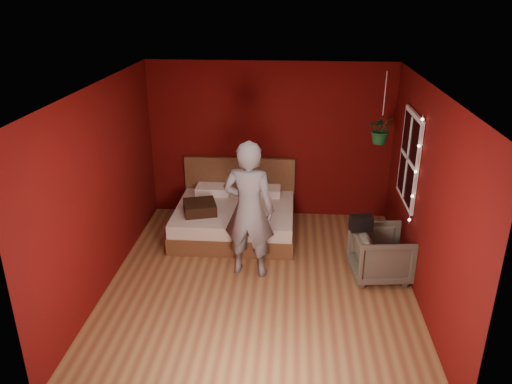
# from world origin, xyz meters

# --- Properties ---
(floor) EXTENTS (4.50, 4.50, 0.00)m
(floor) POSITION_xyz_m (0.00, 0.00, 0.00)
(floor) COLOR olive
(floor) RESTS_ON ground
(room_walls) EXTENTS (4.04, 4.54, 2.62)m
(room_walls) POSITION_xyz_m (0.00, 0.00, 1.68)
(room_walls) COLOR #570909
(room_walls) RESTS_ON ground
(window) EXTENTS (0.05, 0.97, 1.27)m
(window) POSITION_xyz_m (1.97, 0.90, 1.50)
(window) COLOR white
(window) RESTS_ON room_walls
(fairy_lights) EXTENTS (0.04, 0.04, 1.45)m
(fairy_lights) POSITION_xyz_m (1.94, 0.38, 1.50)
(fairy_lights) COLOR silver
(fairy_lights) RESTS_ON room_walls
(bed) EXTENTS (1.86, 1.58, 1.02)m
(bed) POSITION_xyz_m (-0.50, 1.50, 0.27)
(bed) COLOR brown
(bed) RESTS_ON ground
(person) EXTENTS (0.75, 0.55, 1.89)m
(person) POSITION_xyz_m (-0.17, 0.26, 0.95)
(person) COLOR slate
(person) RESTS_ON ground
(armchair) EXTENTS (0.84, 0.82, 0.69)m
(armchair) POSITION_xyz_m (1.60, 0.30, 0.34)
(armchair) COLOR #565344
(armchair) RESTS_ON ground
(handbag) EXTENTS (0.32, 0.21, 0.21)m
(handbag) POSITION_xyz_m (1.31, 0.30, 0.79)
(handbag) COLOR black
(handbag) RESTS_ON armchair
(throw_pillow) EXTENTS (0.59, 0.59, 0.17)m
(throw_pillow) POSITION_xyz_m (-1.00, 1.16, 0.55)
(throw_pillow) COLOR #301E10
(throw_pillow) RESTS_ON bed
(hanging_plant) EXTENTS (0.41, 0.37, 1.02)m
(hanging_plant) POSITION_xyz_m (1.63, 1.32, 1.78)
(hanging_plant) COLOR silver
(hanging_plant) RESTS_ON room_walls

